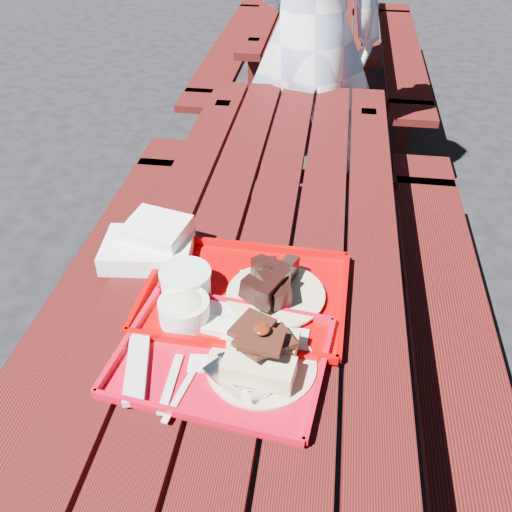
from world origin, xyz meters
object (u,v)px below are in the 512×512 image
picnic_table_near (263,295)px  near_tray (224,344)px  picnic_table_far (318,27)px  far_tray (241,292)px  person (310,41)px

picnic_table_near → near_tray: bearing=-94.1°
picnic_table_far → near_tray: near_tray is taller
picnic_table_near → near_tray: 0.48m
picnic_table_far → far_tray: far_tray is taller
picnic_table_far → near_tray: bearing=-90.5°
person → picnic_table_near: bearing=76.9°
person → near_tray: bearing=76.2°
near_tray → person: bearing=88.0°
picnic_table_far → near_tray: (-0.03, -3.22, 0.22)m
picnic_table_far → person: 1.54m
picnic_table_near → person: 1.35m
picnic_table_far → far_tray: size_ratio=4.80×
near_tray → person: (0.06, 1.72, 0.13)m
near_tray → picnic_table_near: bearing=85.9°
near_tray → far_tray: size_ratio=0.96×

